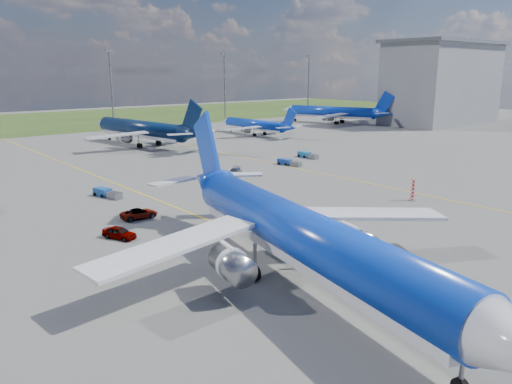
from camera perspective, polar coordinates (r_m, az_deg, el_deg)
ground at (r=45.06m, az=7.59°, el=-8.31°), size 400.00×400.00×0.00m
taxiway_lines at (r=66.07m, az=-10.18°, el=-1.25°), size 60.25×160.00×0.02m
floodlight_masts at (r=144.11m, az=-23.61°, el=10.89°), size 202.20×0.50×22.70m
terminal_building at (r=174.84m, az=20.48°, el=11.62°), size 42.00×22.00×26.00m
warning_post at (r=69.16m, az=17.49°, el=0.27°), size 0.50×0.50×3.00m
bg_jet_n at (r=118.64m, az=-12.88°, el=5.20°), size 37.10×45.62×10.93m
bg_jet_ne at (r=135.18m, az=-0.15°, el=6.55°), size 24.17×30.94×7.83m
bg_jet_ene at (r=167.38m, az=8.64°, el=7.77°), size 42.04×47.88×10.49m
main_airliner at (r=40.78m, az=5.35°, el=-10.68°), size 44.60×53.02×12.17m
service_car_a at (r=53.17m, az=-15.36°, el=-4.50°), size 2.90×4.02×1.27m
service_car_b at (r=59.76m, az=-13.21°, el=-2.40°), size 4.39×2.16×1.20m
service_car_c at (r=82.42m, az=-2.43°, el=2.36°), size 4.31×4.11×1.23m
baggage_tug_w at (r=91.27m, az=3.74°, el=3.37°), size 2.11×4.90×1.07m
baggage_tug_c at (r=71.08m, az=-16.70°, el=-0.14°), size 2.38×4.98×1.08m
baggage_tug_e at (r=99.61m, az=5.89°, el=4.21°), size 1.45×4.89×1.09m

